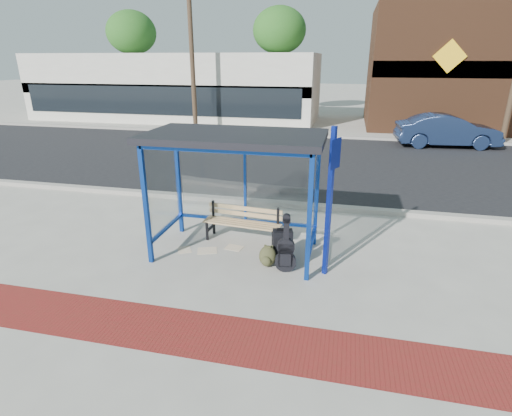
% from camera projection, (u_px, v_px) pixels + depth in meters
% --- Properties ---
extents(ground, '(120.00, 120.00, 0.00)m').
position_uv_depth(ground, '(237.00, 252.00, 8.11)').
color(ground, '#B2ADA0').
rests_on(ground, ground).
extents(brick_paver_strip, '(60.00, 1.00, 0.01)m').
position_uv_depth(brick_paver_strip, '(188.00, 332.00, 5.73)').
color(brick_paver_strip, maroon).
rests_on(brick_paver_strip, ground).
extents(curb_near, '(60.00, 0.25, 0.12)m').
position_uv_depth(curb_near, '(265.00, 203.00, 10.73)').
color(curb_near, gray).
rests_on(curb_near, ground).
extents(street_asphalt, '(60.00, 10.00, 0.00)m').
position_uv_depth(street_asphalt, '(292.00, 161.00, 15.41)').
color(street_asphalt, black).
rests_on(street_asphalt, ground).
extents(curb_far, '(60.00, 0.25, 0.12)m').
position_uv_depth(curb_far, '(306.00, 136.00, 20.05)').
color(curb_far, gray).
rests_on(curb_far, ground).
extents(far_sidewalk, '(60.00, 4.00, 0.01)m').
position_uv_depth(far_sidewalk, '(310.00, 131.00, 21.80)').
color(far_sidewalk, '#B2ADA0').
rests_on(far_sidewalk, ground).
extents(bus_shelter, '(3.30, 1.80, 2.42)m').
position_uv_depth(bus_shelter, '(236.00, 151.00, 7.45)').
color(bus_shelter, navy).
rests_on(bus_shelter, ground).
extents(storefront_white, '(18.00, 6.04, 4.00)m').
position_uv_depth(storefront_white, '(176.00, 87.00, 25.70)').
color(storefront_white, silver).
rests_on(storefront_white, ground).
extents(storefront_brown, '(10.00, 7.08, 6.40)m').
position_uv_depth(storefront_brown, '(463.00, 68.00, 22.20)').
color(storefront_brown, '#59331E').
rests_on(storefront_brown, ground).
extents(tree_left, '(3.60, 3.60, 7.03)m').
position_uv_depth(tree_left, '(131.00, 33.00, 29.20)').
color(tree_left, '#4C3826').
rests_on(tree_left, ground).
extents(tree_mid, '(3.60, 3.60, 7.03)m').
position_uv_depth(tree_mid, '(279.00, 31.00, 26.91)').
color(tree_mid, '#4C3826').
rests_on(tree_mid, ground).
extents(utility_pole_west, '(1.60, 0.24, 8.00)m').
position_uv_depth(utility_pole_west, '(192.00, 50.00, 20.15)').
color(utility_pole_west, '#4C3826').
rests_on(utility_pole_west, ground).
extents(bench, '(1.69, 0.55, 0.79)m').
position_uv_depth(bench, '(243.00, 221.00, 8.50)').
color(bench, black).
rests_on(bench, ground).
extents(guitar_bag, '(0.40, 0.17, 1.06)m').
position_uv_depth(guitar_bag, '(286.00, 252.00, 7.26)').
color(guitar_bag, black).
rests_on(guitar_bag, ground).
extents(suitcase, '(0.42, 0.33, 0.66)m').
position_uv_depth(suitcase, '(283.00, 245.00, 7.73)').
color(suitcase, black).
rests_on(suitcase, ground).
extents(backpack, '(0.33, 0.30, 0.39)m').
position_uv_depth(backpack, '(267.00, 257.00, 7.52)').
color(backpack, '#32331C').
rests_on(backpack, ground).
extents(sign_post, '(0.18, 0.31, 2.68)m').
position_uv_depth(sign_post, '(330.00, 195.00, 6.79)').
color(sign_post, navy).
rests_on(sign_post, ground).
extents(newspaper_a, '(0.48, 0.43, 0.01)m').
position_uv_depth(newspaper_a, '(207.00, 251.00, 8.17)').
color(newspaper_a, white).
rests_on(newspaper_a, ground).
extents(newspaper_b, '(0.39, 0.42, 0.01)m').
position_uv_depth(newspaper_b, '(184.00, 250.00, 8.20)').
color(newspaper_b, white).
rests_on(newspaper_b, ground).
extents(newspaper_c, '(0.39, 0.33, 0.01)m').
position_uv_depth(newspaper_c, '(234.00, 248.00, 8.30)').
color(newspaper_c, white).
rests_on(newspaper_c, ground).
extents(parked_car, '(4.43, 1.90, 1.42)m').
position_uv_depth(parked_car, '(447.00, 131.00, 17.62)').
color(parked_car, '#1A2848').
rests_on(parked_car, ground).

